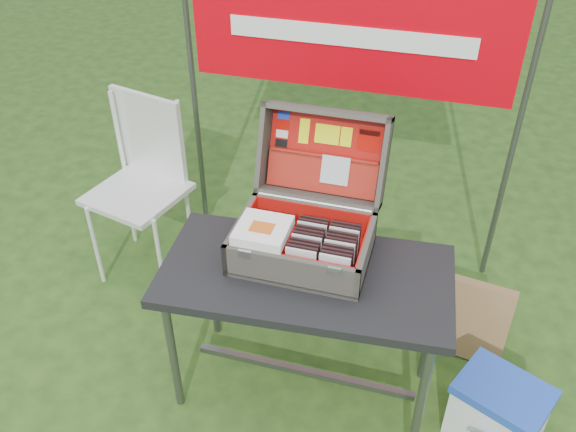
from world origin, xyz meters
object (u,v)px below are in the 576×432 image
(chair, at_px, (137,196))
(cardboard_box, at_px, (467,319))
(suitcase, at_px, (307,201))
(cooler, at_px, (498,412))
(table, at_px, (305,335))

(chair, relative_size, cardboard_box, 2.42)
(suitcase, bearing_deg, cooler, -9.92)
(cooler, relative_size, cardboard_box, 0.88)
(suitcase, xyz_separation_m, cardboard_box, (0.73, 0.32, -0.76))
(cooler, bearing_deg, chair, -172.49)
(cooler, xyz_separation_m, chair, (-1.93, 0.61, 0.33))
(suitcase, xyz_separation_m, cooler, (0.88, -0.15, -0.80))
(suitcase, bearing_deg, table, -74.42)
(table, distance_m, chair, 1.24)
(table, relative_size, cardboard_box, 2.85)
(suitcase, distance_m, cooler, 1.20)
(suitcase, distance_m, cardboard_box, 1.10)
(suitcase, relative_size, cardboard_box, 1.34)
(cardboard_box, bearing_deg, table, -137.58)
(table, xyz_separation_m, chair, (-1.08, 0.59, 0.13))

